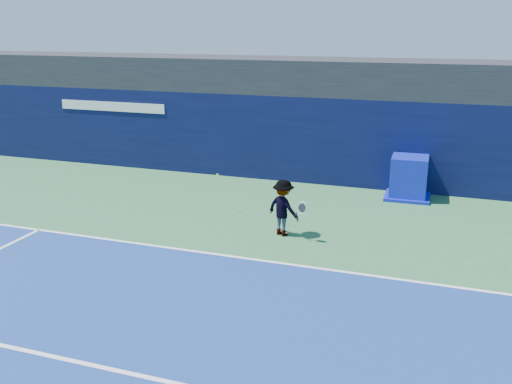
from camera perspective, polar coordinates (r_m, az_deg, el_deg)
ground at (r=11.65m, az=-10.97°, el=-11.42°), size 80.00×80.00×0.00m
baseline at (r=14.06m, az=-4.89°, el=-6.10°), size 24.00×0.10×0.01m
service_line at (r=10.21m, az=-16.74°, el=-16.11°), size 24.00×0.10×0.01m
stadium_band at (r=21.10m, az=4.40°, el=11.56°), size 36.00×3.00×1.20m
back_wall_assembly at (r=20.43m, az=3.54°, el=5.47°), size 36.00×1.03×3.00m
equipment_cart at (r=18.90m, az=15.03°, el=1.27°), size 1.44×1.44×1.35m
tennis_player at (r=14.98m, az=2.74°, el=-1.58°), size 1.29×0.91×1.50m
tennis_ball at (r=16.73m, az=-3.87°, el=1.74°), size 0.06×0.06×0.06m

